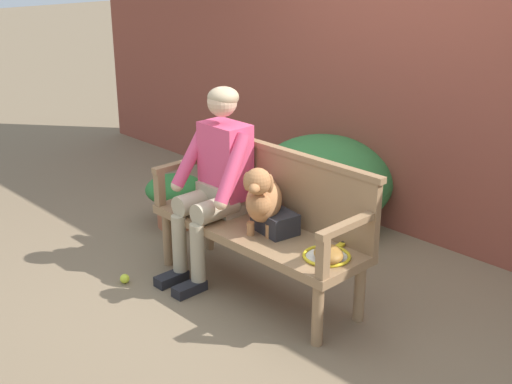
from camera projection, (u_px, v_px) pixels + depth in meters
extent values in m
plane|color=#7A664C|center=(256.00, 290.00, 4.61)|extent=(40.00, 40.00, 0.00)
cube|color=brown|center=(412.00, 64.00, 5.21)|extent=(8.00, 0.30, 2.67)
ellipsoid|color=#337538|center=(324.00, 180.00, 5.62)|extent=(1.16, 1.11, 0.72)
cube|color=#93704C|center=(256.00, 232.00, 4.46)|extent=(1.60, 0.51, 0.06)
cylinder|color=#93704C|center=(168.00, 239.00, 4.90)|extent=(0.07, 0.07, 0.40)
cylinder|color=#93704C|center=(318.00, 314.00, 3.93)|extent=(0.07, 0.07, 0.40)
cylinder|color=#93704C|center=(209.00, 224.00, 5.16)|extent=(0.07, 0.07, 0.40)
cylinder|color=#93704C|center=(360.00, 292.00, 4.18)|extent=(0.07, 0.07, 0.40)
cube|color=#93704C|center=(280.00, 187.00, 4.51)|extent=(1.60, 0.05, 0.46)
cube|color=#93704C|center=(281.00, 151.00, 4.42)|extent=(1.64, 0.06, 0.04)
cube|color=#93704C|center=(160.00, 189.00, 4.78)|extent=(0.06, 0.06, 0.24)
cube|color=#93704C|center=(183.00, 164.00, 4.87)|extent=(0.06, 0.51, 0.04)
cube|color=#93704C|center=(323.00, 258.00, 3.75)|extent=(0.06, 0.06, 0.24)
cube|color=#93704C|center=(349.00, 225.00, 3.84)|extent=(0.06, 0.51, 0.04)
cube|color=black|center=(172.00, 278.00, 4.69)|extent=(0.10, 0.24, 0.07)
cylinder|color=tan|center=(179.00, 243.00, 4.66)|extent=(0.10, 0.10, 0.41)
cylinder|color=tan|center=(197.00, 201.00, 4.67)|extent=(0.15, 0.33, 0.15)
cube|color=black|center=(190.00, 288.00, 4.56)|extent=(0.10, 0.24, 0.07)
cylinder|color=tan|center=(198.00, 253.00, 4.52)|extent=(0.10, 0.10, 0.41)
cylinder|color=tan|center=(215.00, 209.00, 4.53)|extent=(0.15, 0.33, 0.15)
cube|color=tan|center=(224.00, 197.00, 4.70)|extent=(0.32, 0.24, 0.20)
cube|color=#E04770|center=(225.00, 160.00, 4.62)|extent=(0.34, 0.22, 0.52)
cylinder|color=#E04770|center=(192.00, 155.00, 4.68)|extent=(0.14, 0.34, 0.45)
sphere|color=#DBB28E|center=(177.00, 185.00, 4.68)|extent=(0.09, 0.09, 0.09)
cylinder|color=#E04770|center=(232.00, 169.00, 4.39)|extent=(0.14, 0.34, 0.45)
sphere|color=#DBB28E|center=(221.00, 203.00, 4.37)|extent=(0.09, 0.09, 0.09)
sphere|color=#DBB28E|center=(222.00, 102.00, 4.46)|extent=(0.20, 0.20, 0.20)
ellipsoid|color=tan|center=(223.00, 97.00, 4.46)|extent=(0.21, 0.21, 0.14)
cylinder|color=#AD7042|center=(251.00, 229.00, 4.32)|extent=(0.05, 0.05, 0.09)
cylinder|color=#AD7042|center=(269.00, 231.00, 4.29)|extent=(0.05, 0.05, 0.09)
cylinder|color=#AD7042|center=(259.00, 217.00, 4.50)|extent=(0.05, 0.05, 0.09)
cylinder|color=#AD7042|center=(277.00, 219.00, 4.47)|extent=(0.05, 0.05, 0.09)
ellipsoid|color=#AD7042|center=(264.00, 201.00, 4.34)|extent=(0.37, 0.40, 0.27)
sphere|color=#AD7042|center=(259.00, 204.00, 4.23)|extent=(0.16, 0.16, 0.16)
sphere|color=#AD7042|center=(258.00, 181.00, 4.14)|extent=(0.17, 0.17, 0.17)
ellipsoid|color=#AD7042|center=(255.00, 188.00, 4.08)|extent=(0.11, 0.12, 0.06)
ellipsoid|color=#AD7042|center=(247.00, 181.00, 4.17)|extent=(0.06, 0.06, 0.12)
ellipsoid|color=#AD7042|center=(270.00, 184.00, 4.13)|extent=(0.06, 0.06, 0.12)
sphere|color=#AD7042|center=(270.00, 185.00, 4.47)|extent=(0.08, 0.08, 0.08)
torus|color=yellow|center=(327.00, 256.00, 4.03)|extent=(0.34, 0.34, 0.02)
cylinder|color=silver|center=(327.00, 257.00, 4.03)|extent=(0.25, 0.25, 0.00)
cube|color=yellow|center=(340.00, 245.00, 4.16)|extent=(0.05, 0.08, 0.02)
cylinder|color=black|center=(351.00, 238.00, 4.26)|extent=(0.07, 0.22, 0.03)
ellipsoid|color=#9E6B2D|center=(329.00, 254.00, 3.98)|extent=(0.28, 0.26, 0.09)
cube|color=#232328|center=(275.00, 222.00, 4.36)|extent=(0.31, 0.24, 0.14)
sphere|color=#CCDB33|center=(125.00, 279.00, 4.69)|extent=(0.07, 0.07, 0.07)
cylinder|color=#A85B3D|center=(176.00, 214.00, 5.61)|extent=(0.31, 0.31, 0.21)
torus|color=#A85B3D|center=(175.00, 202.00, 5.57)|extent=(0.33, 0.33, 0.02)
ellipsoid|color=#286B2D|center=(175.00, 189.00, 5.53)|extent=(0.48, 0.48, 0.22)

